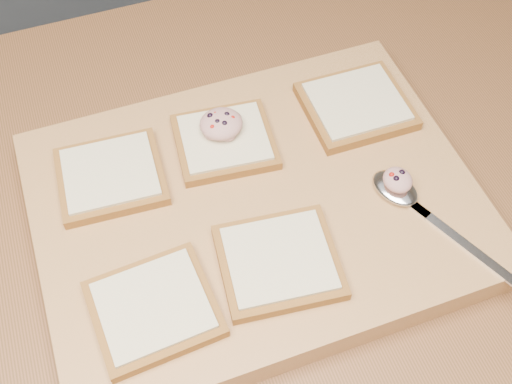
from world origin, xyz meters
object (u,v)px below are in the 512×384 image
bread_far_center (225,141)px  cutting_board (256,207)px  tuna_salad_dollop (221,124)px  spoon (405,196)px

bread_far_center → cutting_board: bearing=-84.0°
cutting_board → tuna_salad_dollop: tuna_salad_dollop is taller
bread_far_center → tuna_salad_dollop: bearing=90.7°
spoon → cutting_board: bearing=159.3°
cutting_board → spoon: bearing=-20.7°
cutting_board → bread_far_center: size_ratio=3.95×
bread_far_center → spoon: size_ratio=0.66×
tuna_salad_dollop → spoon: bearing=-42.9°
cutting_board → spoon: spoon is taller
cutting_board → tuna_salad_dollop: bearing=95.4°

